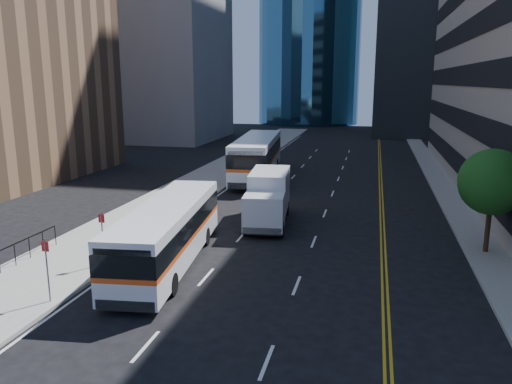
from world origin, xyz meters
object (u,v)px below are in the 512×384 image
bus_front (168,232)px  box_truck (268,197)px  bus_rear (257,156)px  street_tree (493,182)px

bus_front → box_truck: size_ratio=1.72×
bus_rear → box_truck: bus_rear is taller
bus_rear → street_tree: bearing=-53.5°
bus_front → box_truck: 8.34m
bus_rear → box_truck: 14.74m
street_tree → bus_front: (-14.67, -4.91, -2.07)m
street_tree → box_truck: size_ratio=0.77×
bus_front → box_truck: (3.08, 7.76, 0.05)m
street_tree → bus_front: size_ratio=0.45×
street_tree → bus_front: 15.61m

